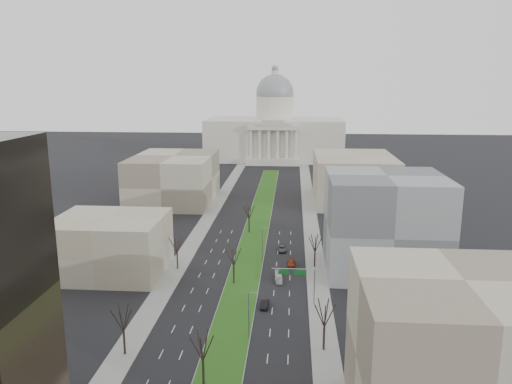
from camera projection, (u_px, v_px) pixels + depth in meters
The scene contains 24 objects.
ground at pixel (255, 233), 155.17m from camera, with size 600.00×600.00×0.00m, color black.
median at pixel (255, 234), 154.16m from camera, with size 8.00×222.03×0.20m.
sidewalk_left at pixel (183, 259), 132.10m from camera, with size 5.00×330.00×0.15m, color gray.
sidewalk_right at pixel (315, 263), 129.55m from camera, with size 5.00×330.00×0.15m, color gray.
capitol at pixel (274, 132), 297.14m from camera, with size 80.00×46.00×55.00m.
building_beige_left at pixel (110, 245), 121.99m from camera, with size 26.00×22.00×14.00m, color tan.
building_tan_right at pixel (457, 359), 64.72m from camera, with size 26.00×24.00×22.00m, color gray.
building_grey_right at pixel (384, 223), 122.81m from camera, with size 28.00×26.00×24.00m, color slate.
building_far_left at pixel (174, 178), 194.67m from camera, with size 30.00×40.00×18.00m, color gray.
building_far_right at pixel (354, 178), 194.42m from camera, with size 30.00×40.00×18.00m, color tan.
tree_left_mid at pixel (123, 317), 84.84m from camera, with size 5.40×5.40×9.72m.
tree_left_far at pixel (177, 243), 123.79m from camera, with size 5.28×5.28×9.50m.
tree_right_mid at pixel (325, 313), 86.18m from camera, with size 5.52×5.52×9.94m.
tree_right_far at pixel (315, 243), 125.24m from camera, with size 5.04×5.04×9.07m.
tree_median_a at pixel (203, 345), 75.94m from camera, with size 5.40×5.40×9.72m.
tree_median_b at pixel (234, 255), 114.86m from camera, with size 5.40×5.40×9.72m.
tree_median_c at pixel (249, 211), 153.78m from camera, with size 5.40×5.40×9.72m.
streetlamp_median_b at pixel (249, 315), 90.59m from camera, with size 1.90×0.20×9.16m.
streetlamp_median_c at pixel (263, 244), 129.51m from camera, with size 1.90×0.20×9.16m.
mast_arm_signs at pixel (302, 278), 104.22m from camera, with size 9.12×0.24×8.09m.
car_black at pixel (265, 304), 104.34m from camera, with size 1.57×4.50×1.48m, color black.
car_red at pixel (291, 263), 127.61m from camera, with size 1.92×4.72×1.37m, color maroon.
car_grey_far at pixel (282, 249), 138.47m from camera, with size 2.28×4.94×1.37m, color #4A4E52.
box_van at pixel (278, 277), 118.32m from camera, with size 1.49×6.37×1.77m, color white.
Camera 1 is at (11.29, -28.18, 46.40)m, focal length 35.00 mm.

